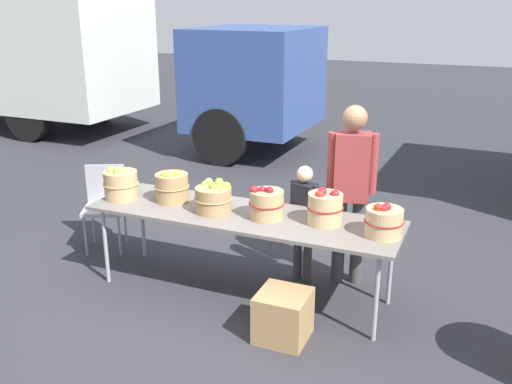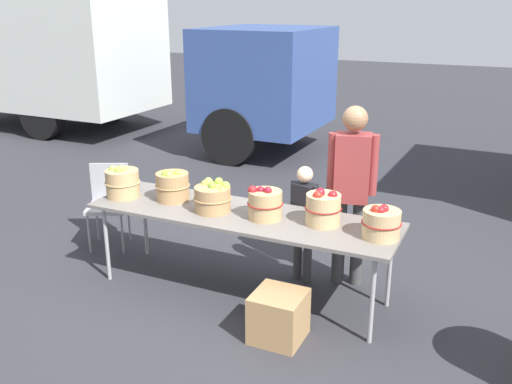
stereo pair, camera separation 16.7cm
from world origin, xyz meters
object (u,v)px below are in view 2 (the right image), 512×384
at_px(vendor_adult, 352,183).
at_px(folding_chair, 109,199).
at_px(apple_basket_red_2, 381,223).
at_px(box_truck, 93,54).
at_px(market_table, 241,217).
at_px(apple_basket_green_0, 122,182).
at_px(apple_basket_red_0, 265,204).
at_px(child_customer, 304,215).
at_px(apple_basket_red_1, 323,208).
at_px(produce_crate, 279,316).
at_px(apple_basket_green_2, 213,198).
at_px(apple_basket_green_1, 172,186).

xyz_separation_m(vendor_adult, folding_chair, (-2.52, -0.20, -0.46)).
relative_size(apple_basket_red_2, box_truck, 0.04).
xyz_separation_m(market_table, apple_basket_green_0, (-1.18, -0.06, 0.17)).
bearing_deg(apple_basket_red_0, child_customer, 69.63).
height_order(market_table, apple_basket_red_1, apple_basket_red_1).
bearing_deg(apple_basket_red_2, box_truck, 144.78).
bearing_deg(market_table, produce_crate, -42.99).
bearing_deg(box_truck, produce_crate, -40.10).
bearing_deg(apple_basket_green_2, apple_basket_red_1, 6.05).
bearing_deg(vendor_adult, apple_basket_green_0, 5.03).
height_order(apple_basket_green_0, child_customer, child_customer).
distance_m(folding_chair, produce_crate, 2.50).
bearing_deg(apple_basket_red_1, child_customer, 127.45).
distance_m(apple_basket_green_0, child_customer, 1.69).
bearing_deg(apple_basket_green_1, apple_basket_green_2, -10.73).
relative_size(apple_basket_green_2, box_truck, 0.04).
bearing_deg(apple_basket_green_2, apple_basket_red_0, 3.42).
relative_size(apple_basket_red_0, vendor_adult, 0.18).
bearing_deg(folding_chair, apple_basket_red_0, -36.57).
relative_size(apple_basket_green_1, folding_chair, 0.37).
relative_size(apple_basket_green_0, folding_chair, 0.38).
bearing_deg(child_customer, apple_basket_green_0, 32.89).
bearing_deg(produce_crate, child_customer, 100.04).
height_order(apple_basket_red_0, apple_basket_red_2, apple_basket_red_0).
bearing_deg(apple_basket_red_0, apple_basket_green_2, -176.58).
xyz_separation_m(apple_basket_red_2, produce_crate, (-0.62, -0.53, -0.68)).
distance_m(apple_basket_green_1, vendor_adult, 1.60).
bearing_deg(box_truck, market_table, -39.87).
distance_m(child_customer, box_truck, 7.23).
bearing_deg(market_table, child_customer, 48.54).
relative_size(vendor_adult, folding_chair, 1.91).
xyz_separation_m(apple_basket_red_1, apple_basket_red_2, (0.49, -0.07, -0.02)).
distance_m(apple_basket_green_0, apple_basket_red_1, 1.90).
height_order(child_customer, folding_chair, child_customer).
bearing_deg(box_truck, vendor_adult, -32.52).
height_order(apple_basket_red_1, apple_basket_red_2, apple_basket_red_1).
distance_m(apple_basket_red_2, vendor_adult, 0.72).
xyz_separation_m(market_table, apple_basket_red_0, (0.23, -0.02, 0.16)).
relative_size(apple_basket_green_1, produce_crate, 0.82).
relative_size(apple_basket_green_1, child_customer, 0.29).
bearing_deg(vendor_adult, apple_basket_green_1, 6.53).
bearing_deg(apple_basket_green_0, child_customer, 18.13).
relative_size(apple_basket_red_1, vendor_adult, 0.19).
bearing_deg(apple_basket_green_1, apple_basket_green_0, -167.12).
xyz_separation_m(apple_basket_green_2, produce_crate, (0.82, -0.49, -0.68)).
bearing_deg(apple_basket_red_2, folding_chair, 172.52).
bearing_deg(apple_basket_red_1, apple_basket_red_2, -8.20).
distance_m(apple_basket_green_1, produce_crate, 1.58).
xyz_separation_m(apple_basket_red_0, box_truck, (-5.65, 4.68, 0.61)).
bearing_deg(apple_basket_green_0, apple_basket_red_2, 1.22).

